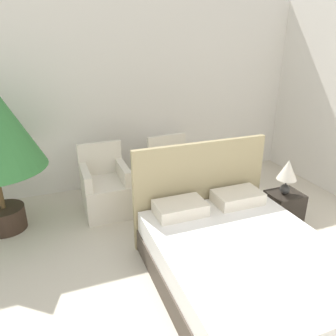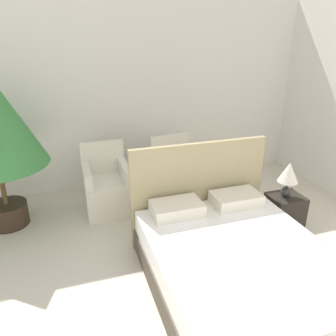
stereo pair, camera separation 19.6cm
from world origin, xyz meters
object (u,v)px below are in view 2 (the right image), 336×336
at_px(side_table, 144,189).
at_px(nightstand, 284,213).
at_px(bed, 235,263).
at_px(armchair_near_window_left, 107,190).
at_px(armchair_near_window_right, 177,181).
at_px(table_lamp, 289,175).

bearing_deg(side_table, nightstand, -37.43).
bearing_deg(bed, armchair_near_window_left, 116.11).
height_order(nightstand, side_table, side_table).
bearing_deg(nightstand, side_table, 142.57).
distance_m(bed, armchair_near_window_right, 1.98).
bearing_deg(nightstand, armchair_near_window_right, 130.18).
xyz_separation_m(bed, nightstand, (1.12, 0.75, -0.05)).
bearing_deg(side_table, bed, -77.22).
bearing_deg(armchair_near_window_right, bed, -96.94).
relative_size(armchair_near_window_left, armchair_near_window_right, 1.00).
bearing_deg(bed, nightstand, 33.85).
height_order(armchair_near_window_left, side_table, armchair_near_window_left).
bearing_deg(table_lamp, armchair_near_window_right, 129.63).
xyz_separation_m(armchair_near_window_right, side_table, (-0.53, -0.03, -0.05)).
distance_m(bed, nightstand, 1.35).
height_order(nightstand, table_lamp, table_lamp).
relative_size(bed, armchair_near_window_right, 2.22).
bearing_deg(bed, armchair_near_window_right, 87.55).
bearing_deg(table_lamp, armchair_near_window_left, 149.36).
distance_m(armchair_near_window_right, nightstand, 1.61).
bearing_deg(table_lamp, bed, -145.63).
relative_size(armchair_near_window_right, nightstand, 1.96).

